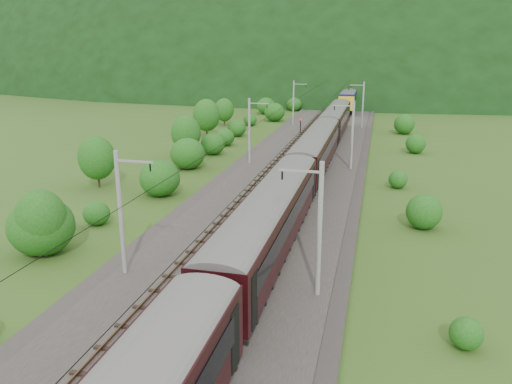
# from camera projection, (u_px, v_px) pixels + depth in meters

# --- Properties ---
(ground) EXTENTS (600.00, 600.00, 0.00)m
(ground) POSITION_uv_depth(u_px,v_px,m) (217.00, 287.00, 30.84)
(ground) COLOR #335019
(ground) RESTS_ON ground
(railbed) EXTENTS (14.00, 220.00, 0.30)m
(railbed) POSITION_uv_depth(u_px,v_px,m) (256.00, 229.00, 40.11)
(railbed) COLOR #38332D
(railbed) RESTS_ON ground
(track_left) EXTENTS (2.40, 220.00, 0.27)m
(track_left) POSITION_uv_depth(u_px,v_px,m) (227.00, 224.00, 40.60)
(track_left) COLOR brown
(track_left) RESTS_ON railbed
(track_right) EXTENTS (2.40, 220.00, 0.27)m
(track_right) POSITION_uv_depth(u_px,v_px,m) (285.00, 229.00, 39.50)
(track_right) COLOR brown
(track_right) RESTS_ON railbed
(catenary_left) EXTENTS (2.54, 192.28, 8.00)m
(catenary_left) POSITION_uv_depth(u_px,v_px,m) (250.00, 130.00, 60.78)
(catenary_left) COLOR gray
(catenary_left) RESTS_ON railbed
(catenary_right) EXTENTS (2.54, 192.28, 8.00)m
(catenary_right) POSITION_uv_depth(u_px,v_px,m) (352.00, 134.00, 57.98)
(catenary_right) COLOR gray
(catenary_right) RESTS_ON railbed
(overhead_wires) EXTENTS (4.83, 198.00, 0.03)m
(overhead_wires) POSITION_uv_depth(u_px,v_px,m) (255.00, 144.00, 38.15)
(overhead_wires) COLOR black
(overhead_wires) RESTS_ON ground
(mountain_main) EXTENTS (504.00, 360.00, 244.00)m
(mountain_main) POSITION_uv_depth(u_px,v_px,m) (365.00, 73.00, 273.07)
(mountain_main) COLOR black
(mountain_main) RESTS_ON ground
(mountain_ridge) EXTENTS (336.00, 280.00, 132.00)m
(mountain_ridge) POSITION_uv_depth(u_px,v_px,m) (186.00, 68.00, 337.76)
(mountain_ridge) COLOR black
(mountain_ridge) RESTS_ON ground
(train) EXTENTS (3.21, 178.52, 5.59)m
(train) POSITION_uv_depth(u_px,v_px,m) (269.00, 213.00, 32.83)
(train) COLOR black
(train) RESTS_ON ground
(hazard_post_near) EXTENTS (0.17, 0.17, 1.59)m
(hazard_post_near) POSITION_uv_depth(u_px,v_px,m) (320.00, 125.00, 86.51)
(hazard_post_near) COLOR red
(hazard_post_near) RESTS_ON railbed
(hazard_post_far) EXTENTS (0.15, 0.15, 1.44)m
(hazard_post_far) POSITION_uv_depth(u_px,v_px,m) (318.00, 135.00, 77.64)
(hazard_post_far) COLOR red
(hazard_post_far) RESTS_ON railbed
(signal) EXTENTS (0.27, 0.27, 2.42)m
(signal) POSITION_uv_depth(u_px,v_px,m) (300.00, 125.00, 82.68)
(signal) COLOR black
(signal) RESTS_ON railbed
(vegetation_left) EXTENTS (12.97, 148.19, 6.69)m
(vegetation_left) POSITION_uv_depth(u_px,v_px,m) (141.00, 166.00, 51.30)
(vegetation_left) COLOR #195316
(vegetation_left) RESTS_ON ground
(vegetation_right) EXTENTS (5.16, 101.21, 3.06)m
(vegetation_right) POSITION_uv_depth(u_px,v_px,m) (416.00, 170.00, 54.42)
(vegetation_right) COLOR #195316
(vegetation_right) RESTS_ON ground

